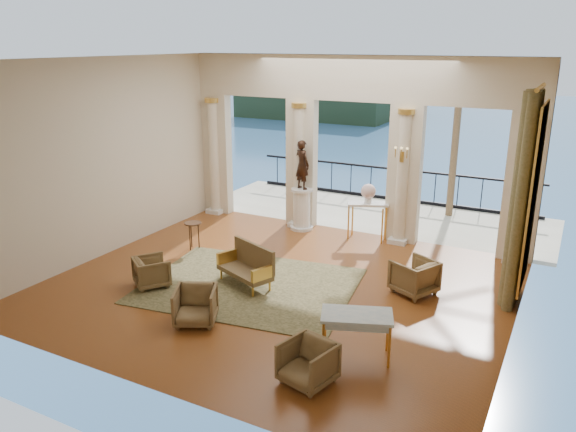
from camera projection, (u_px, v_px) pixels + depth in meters
The scene contains 23 objects.
floor at pixel (279, 286), 11.54m from camera, with size 9.00×9.00×0.00m, color #502F14.
room_walls at pixel (247, 158), 9.73m from camera, with size 9.00×9.00×9.00m.
arcade at pixel (352, 134), 13.99m from camera, with size 9.00×0.56×4.50m.
terrace at pixel (373, 214), 16.45m from camera, with size 10.00×3.60×0.10m, color #B8B197.
balustrade at pixel (391, 187), 17.66m from camera, with size 9.00×0.06×1.03m.
palm_tree at pixel (462, 69), 15.00m from camera, with size 2.00×2.00×4.50m.
headland at pixel (327, 95), 84.88m from camera, with size 22.00×18.00×6.00m, color black.
sea at pixel (531, 140), 63.99m from camera, with size 160.00×160.00×0.00m, color #2B5D9B.
curtain at pixel (522, 200), 10.30m from camera, with size 0.33×1.40×4.09m.
window_frame at pixel (533, 197), 10.19m from camera, with size 0.04×1.60×3.40m, color gold.
wall_sconce at pixel (402, 156), 13.21m from camera, with size 0.30×0.11×0.33m.
rug at pixel (249, 285), 11.53m from camera, with size 4.21×3.28×0.02m, color #2A2F1A.
armchair_a at pixel (195, 304), 9.92m from camera, with size 0.71×0.67×0.73m, color #46321D.
armchair_b at pixel (308, 361), 8.17m from camera, with size 0.70×0.65×0.72m, color #46321D.
armchair_c at pixel (414, 275), 11.11m from camera, with size 0.75×0.70×0.77m, color #46321D.
armchair_d at pixel (152, 270), 11.45m from camera, with size 0.66×0.62×0.68m, color #46321D.
settee at pixel (248, 265), 11.49m from camera, with size 1.40×0.99×0.86m.
game_table at pixel (357, 318), 8.75m from camera, with size 1.25×0.96×0.76m.
pedestal at pixel (302, 210), 14.87m from camera, with size 0.61×0.61×1.11m.
statue at pixel (302, 165), 14.51m from camera, with size 0.47×0.31×1.28m, color black.
console_table at pixel (368, 209), 14.03m from camera, with size 1.07×0.77×0.95m.
urn at pixel (368, 192), 13.90m from camera, with size 0.37×0.37×0.49m.
side_table at pixel (193, 226), 13.44m from camera, with size 0.41×0.41×0.66m.
Camera 1 is at (5.10, -9.27, 4.82)m, focal length 35.00 mm.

